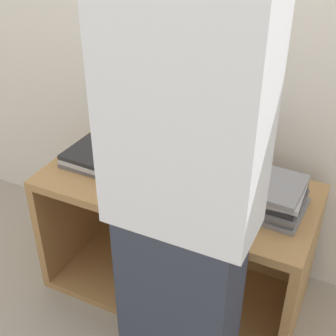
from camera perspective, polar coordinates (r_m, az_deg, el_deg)
name	(u,v)px	position (r m, az deg, el deg)	size (l,w,h in m)	color
ground_plane	(150,328)	(2.13, -2.27, -18.93)	(12.00, 12.00, 0.00)	#9E9384
wall_back	(217,10)	(1.96, 5.99, 18.61)	(8.00, 0.05, 2.40)	silver
cart	(181,231)	(2.12, 1.63, -7.73)	(1.13, 0.52, 0.59)	#A87A47
laptop_open	(181,167)	(1.90, 1.62, 0.06)	(0.31, 0.27, 0.25)	#333338
laptop_stack_left	(104,158)	(2.02, -7.81, 1.20)	(0.33, 0.25, 0.06)	slate
laptop_stack_right	(260,193)	(1.77, 11.14, -3.01)	(0.34, 0.25, 0.12)	gray
person	(183,206)	(1.25, 1.88, -4.71)	(0.40, 0.54, 1.79)	#2D3342
inventory_tag	(258,188)	(1.69, 10.90, -2.41)	(0.06, 0.02, 0.01)	red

